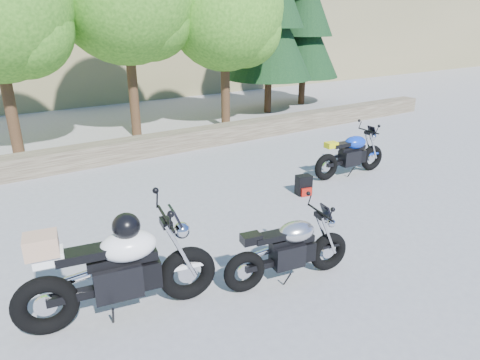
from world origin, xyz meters
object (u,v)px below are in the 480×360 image
white_bike (117,268)px  blue_bike (351,155)px  backpack (304,185)px  silver_bike (289,250)px

white_bike → blue_bike: white_bike is taller
blue_bike → white_bike: bearing=-157.5°
white_bike → blue_bike: bearing=28.5°
blue_bike → backpack: bearing=-165.1°
silver_bike → blue_bike: blue_bike is taller
silver_bike → white_bike: white_bike is taller
white_bike → blue_bike: 6.26m
blue_bike → backpack: blue_bike is taller
blue_bike → backpack: 1.69m
blue_bike → backpack: (-1.64, -0.31, -0.28)m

